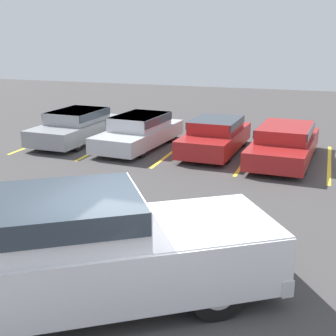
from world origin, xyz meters
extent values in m
plane|color=#423F3F|center=(0.00, 0.00, 0.00)|extent=(60.00, 60.00, 0.00)
cube|color=yellow|center=(-8.04, 9.74, 0.00)|extent=(0.12, 4.91, 0.01)
cube|color=yellow|center=(-5.34, 9.74, 0.00)|extent=(0.12, 4.91, 0.01)
cube|color=yellow|center=(-2.63, 9.74, 0.00)|extent=(0.12, 4.91, 0.01)
cube|color=yellow|center=(0.08, 9.74, 0.00)|extent=(0.12, 4.91, 0.01)
cube|color=yellow|center=(2.79, 9.74, 0.00)|extent=(0.12, 4.91, 0.01)
cube|color=silver|center=(-0.78, -0.20, 0.76)|extent=(6.08, 5.01, 0.95)
cube|color=silver|center=(-1.02, -0.36, 1.55)|extent=(2.83, 2.77, 0.63)
cube|color=#2D3842|center=(-1.02, -0.36, 1.69)|extent=(2.83, 2.80, 0.35)
cube|color=silver|center=(0.78, 0.84, 1.19)|extent=(2.93, 2.87, 0.14)
cube|color=silver|center=(1.62, 1.40, 0.40)|extent=(1.34, 1.87, 0.28)
cylinder|color=black|center=(0.22, 1.52, 0.47)|extent=(0.93, 0.75, 0.93)
cylinder|color=#ADADB2|center=(0.22, 1.52, 0.47)|extent=(0.59, 0.53, 0.51)
cylinder|color=black|center=(1.19, 0.06, 0.47)|extent=(0.93, 0.75, 0.93)
cylinder|color=#ADADB2|center=(1.19, 0.06, 0.47)|extent=(0.59, 0.53, 0.51)
cube|color=gray|center=(-6.71, 9.88, 0.48)|extent=(2.06, 4.56, 0.61)
cube|color=gray|center=(-6.70, 9.97, 1.02)|extent=(1.73, 2.41, 0.46)
cube|color=#2D3842|center=(-6.70, 9.97, 1.11)|extent=(1.80, 2.36, 0.28)
cylinder|color=black|center=(-5.98, 8.54, 0.33)|extent=(0.25, 0.66, 0.65)
cylinder|color=#ADADB2|center=(-5.98, 8.54, 0.33)|extent=(0.25, 0.37, 0.36)
cylinder|color=black|center=(-7.57, 8.63, 0.33)|extent=(0.25, 0.66, 0.65)
cylinder|color=#ADADB2|center=(-7.57, 8.63, 0.33)|extent=(0.25, 0.37, 0.36)
cylinder|color=black|center=(-5.85, 11.13, 0.33)|extent=(0.25, 0.66, 0.65)
cylinder|color=#ADADB2|center=(-5.85, 11.13, 0.33)|extent=(0.25, 0.37, 0.36)
cylinder|color=black|center=(-7.43, 11.22, 0.33)|extent=(0.25, 0.66, 0.65)
cylinder|color=#ADADB2|center=(-7.43, 11.22, 0.33)|extent=(0.25, 0.37, 0.36)
cube|color=#B7BABF|center=(-4.04, 9.83, 0.44)|extent=(2.13, 4.69, 0.56)
cube|color=#B7BABF|center=(-4.03, 9.92, 0.97)|extent=(1.73, 2.49, 0.50)
cube|color=#2D3842|center=(-4.03, 9.92, 1.07)|extent=(1.79, 2.45, 0.30)
cylinder|color=black|center=(-3.42, 8.45, 0.30)|extent=(0.29, 0.62, 0.60)
cylinder|color=#ADADB2|center=(-3.42, 8.45, 0.30)|extent=(0.27, 0.35, 0.33)
cylinder|color=black|center=(-4.89, 8.58, 0.30)|extent=(0.29, 0.62, 0.60)
cylinder|color=#ADADB2|center=(-4.89, 8.58, 0.30)|extent=(0.27, 0.35, 0.33)
cylinder|color=black|center=(-3.19, 11.08, 0.30)|extent=(0.29, 0.62, 0.60)
cylinder|color=#ADADB2|center=(-3.19, 11.08, 0.30)|extent=(0.27, 0.35, 0.33)
cylinder|color=black|center=(-4.65, 11.21, 0.30)|extent=(0.29, 0.62, 0.60)
cylinder|color=#ADADB2|center=(-4.65, 11.21, 0.30)|extent=(0.27, 0.35, 0.33)
cube|color=maroon|center=(-1.16, 9.98, 0.47)|extent=(1.89, 4.31, 0.61)
cube|color=maroon|center=(-1.15, 10.07, 1.00)|extent=(1.60, 2.27, 0.44)
cube|color=#2D3842|center=(-1.15, 10.07, 1.09)|extent=(1.67, 2.22, 0.26)
cylinder|color=black|center=(-0.47, 8.72, 0.30)|extent=(0.24, 0.62, 0.61)
cylinder|color=#ADADB2|center=(-0.47, 8.72, 0.30)|extent=(0.24, 0.34, 0.34)
cylinder|color=black|center=(-1.94, 8.78, 0.30)|extent=(0.24, 0.62, 0.61)
cylinder|color=#ADADB2|center=(-1.94, 8.78, 0.30)|extent=(0.24, 0.34, 0.34)
cylinder|color=black|center=(-0.37, 11.18, 0.30)|extent=(0.24, 0.62, 0.61)
cylinder|color=#ADADB2|center=(-0.37, 11.18, 0.30)|extent=(0.24, 0.34, 0.34)
cylinder|color=black|center=(-1.85, 11.24, 0.30)|extent=(0.24, 0.62, 0.61)
cylinder|color=#ADADB2|center=(-1.85, 11.24, 0.30)|extent=(0.24, 0.34, 0.34)
cube|color=maroon|center=(1.30, 9.61, 0.46)|extent=(2.10, 4.87, 0.57)
cube|color=maroon|center=(1.30, 9.71, 0.97)|extent=(1.76, 2.57, 0.45)
cube|color=#2D3842|center=(1.30, 9.71, 1.06)|extent=(1.83, 2.52, 0.27)
cylinder|color=black|center=(2.00, 8.19, 0.32)|extent=(0.27, 0.65, 0.63)
cylinder|color=#ADADB2|center=(2.00, 8.19, 0.32)|extent=(0.26, 0.36, 0.35)
cylinder|color=black|center=(0.43, 8.28, 0.32)|extent=(0.27, 0.65, 0.63)
cylinder|color=#ADADB2|center=(0.43, 8.28, 0.32)|extent=(0.26, 0.36, 0.35)
cylinder|color=black|center=(2.16, 10.95, 0.32)|extent=(0.27, 0.65, 0.63)
cylinder|color=#ADADB2|center=(2.16, 10.95, 0.32)|extent=(0.26, 0.36, 0.35)
cylinder|color=black|center=(0.59, 11.04, 0.32)|extent=(0.27, 0.65, 0.63)
cylinder|color=#ADADB2|center=(0.59, 11.04, 0.32)|extent=(0.26, 0.36, 0.35)
camera|label=1|loc=(2.49, -6.10, 4.23)|focal=50.00mm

